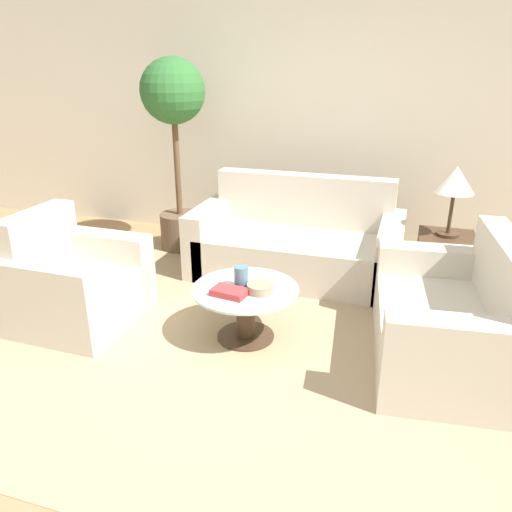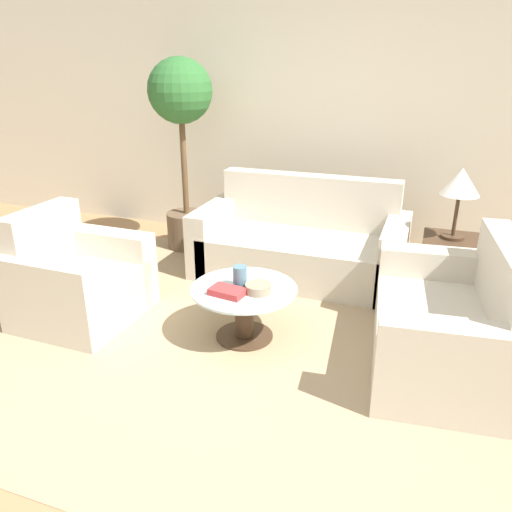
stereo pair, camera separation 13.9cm
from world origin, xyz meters
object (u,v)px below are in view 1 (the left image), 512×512
object	(u,v)px
armchair	(72,286)
coffee_table	(246,306)
book_stack	(229,292)
sofa_main	(297,244)
table_lamp	(455,182)
vase	(241,277)
potted_plant	(175,124)
loveseat	(455,324)
bowl	(260,288)

from	to	relation	value
armchair	coffee_table	xyz separation A→B (m)	(1.37, 0.13, -0.02)
book_stack	sofa_main	bearing A→B (deg)	92.50
table_lamp	vase	xyz separation A→B (m)	(-1.40, -1.17, -0.51)
coffee_table	table_lamp	world-z (taller)	table_lamp
vase	coffee_table	bearing A→B (deg)	3.25
table_lamp	potted_plant	size ratio (longest dim) A/B	0.30
table_lamp	loveseat	bearing A→B (deg)	-87.52
coffee_table	bowl	world-z (taller)	bowl
bowl	vase	bearing A→B (deg)	167.78
coffee_table	loveseat	bearing A→B (deg)	4.97
armchair	book_stack	bearing A→B (deg)	-89.50
vase	armchair	bearing A→B (deg)	-174.56
vase	loveseat	bearing A→B (deg)	4.94
coffee_table	table_lamp	xyz separation A→B (m)	(1.37, 1.17, 0.74)
sofa_main	potted_plant	bearing A→B (deg)	167.98
sofa_main	bowl	size ratio (longest dim) A/B	10.25
table_lamp	book_stack	world-z (taller)	table_lamp
bowl	table_lamp	bearing A→B (deg)	43.80
sofa_main	vase	bearing A→B (deg)	-94.82
book_stack	armchair	bearing A→B (deg)	-172.28
potted_plant	vase	xyz separation A→B (m)	(1.23, -1.57, -0.82)
coffee_table	bowl	bearing A→B (deg)	-15.93
vase	bowl	bearing A→B (deg)	-12.22
sofa_main	table_lamp	world-z (taller)	table_lamp
sofa_main	bowl	xyz separation A→B (m)	(0.04, -1.32, 0.15)
bowl	book_stack	xyz separation A→B (m)	(-0.19, -0.11, -0.01)
sofa_main	loveseat	world-z (taller)	sofa_main
loveseat	potted_plant	xyz separation A→B (m)	(-2.68, 1.45, 1.02)
table_lamp	potted_plant	world-z (taller)	potted_plant
armchair	potted_plant	xyz separation A→B (m)	(0.10, 1.70, 1.02)
coffee_table	vase	xyz separation A→B (m)	(-0.03, -0.00, 0.22)
sofa_main	bowl	distance (m)	1.33
table_lamp	bowl	bearing A→B (deg)	-136.20
bowl	coffee_table	bearing A→B (deg)	164.07
table_lamp	bowl	xyz separation A→B (m)	(-1.25, -1.20, -0.56)
loveseat	table_lamp	bearing A→B (deg)	176.54
loveseat	table_lamp	world-z (taller)	table_lamp
coffee_table	armchair	bearing A→B (deg)	-174.61
armchair	vase	bearing A→B (deg)	-83.45
table_lamp	bowl	world-z (taller)	table_lamp
armchair	potted_plant	bearing A→B (deg)	-2.35
table_lamp	vase	size ratio (longest dim) A/B	3.59
loveseat	coffee_table	distance (m)	1.42
sofa_main	vase	world-z (taller)	sofa_main
armchair	table_lamp	bearing A→B (deg)	-63.54
loveseat	bowl	distance (m)	1.32
loveseat	bowl	bearing A→B (deg)	-89.02
sofa_main	armchair	distance (m)	2.02
vase	table_lamp	bearing A→B (deg)	39.83
coffee_table	bowl	distance (m)	0.21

